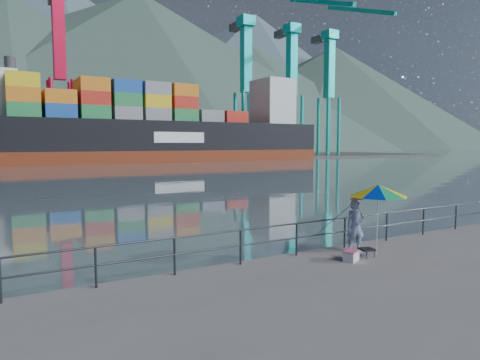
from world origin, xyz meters
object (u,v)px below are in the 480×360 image
object	(u,v)px
fisherman	(355,226)
beach_umbrella	(378,191)
cooler_bag	(351,256)
container_ship	(177,131)

from	to	relation	value
fisherman	beach_umbrella	bearing A→B (deg)	-36.90
fisherman	cooler_bag	size ratio (longest dim) A/B	3.46
fisherman	cooler_bag	world-z (taller)	fisherman
cooler_bag	beach_umbrella	bearing A→B (deg)	-19.41
cooler_bag	container_ship	xyz separation A→B (m)	(23.08, 72.09, 5.65)
fisherman	beach_umbrella	size ratio (longest dim) A/B	0.76
beach_umbrella	container_ship	xyz separation A→B (m)	(21.90, 71.98, 3.78)
cooler_bag	fisherman	bearing A→B (deg)	14.30
fisherman	cooler_bag	distance (m)	1.26
fisherman	container_ship	xyz separation A→B (m)	(22.26, 71.43, 4.95)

